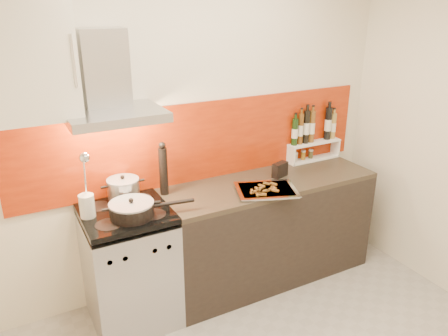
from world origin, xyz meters
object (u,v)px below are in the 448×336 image
range_stove (130,268)px  baking_tray (266,190)px  counter (267,229)px  stock_pot (124,190)px  saute_pan (133,209)px  pepper_mill (163,169)px

range_stove → baking_tray: size_ratio=1.66×
counter → baking_tray: 0.52m
stock_pot → baking_tray: stock_pot is taller
saute_pan → baking_tray: size_ratio=1.06×
range_stove → pepper_mill: size_ratio=2.21×
baking_tray → saute_pan: bearing=176.6°
saute_pan → pepper_mill: (0.33, 0.27, 0.14)m
saute_pan → pepper_mill: 0.44m
pepper_mill → baking_tray: (0.70, -0.33, -0.18)m
counter → range_stove: bearing=-179.8°
range_stove → stock_pot: size_ratio=3.93×
pepper_mill → baking_tray: size_ratio=0.75×
stock_pot → saute_pan: (-0.02, -0.27, -0.03)m
stock_pot → saute_pan: stock_pot is taller
range_stove → baking_tray: baking_tray is taller
pepper_mill → baking_tray: 0.80m
pepper_mill → range_stove: bearing=-155.7°
counter → stock_pot: 1.29m
saute_pan → baking_tray: (1.03, -0.06, -0.05)m
counter → saute_pan: size_ratio=3.10×
stock_pot → baking_tray: (1.01, -0.33, -0.08)m
range_stove → baking_tray: 1.17m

